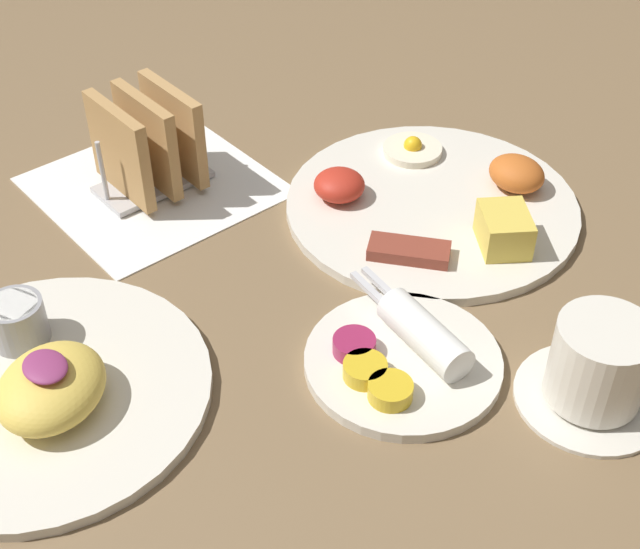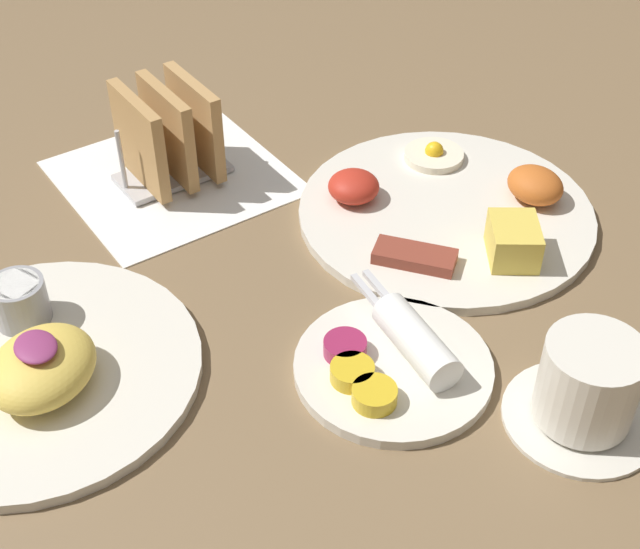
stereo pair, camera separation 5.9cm
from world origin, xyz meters
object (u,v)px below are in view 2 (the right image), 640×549
plate_breakfast (451,210)px  coffee_cup (587,388)px  plate_condiments (394,361)px  toast_rack (168,136)px  plate_foreground (36,363)px

plate_breakfast → coffee_cup: bearing=-19.6°
plate_breakfast → plate_condiments: size_ratio=1.69×
toast_rack → plate_breakfast: bearing=41.2°
plate_breakfast → toast_rack: toast_rack is taller
plate_breakfast → coffee_cup: (0.26, -0.09, 0.03)m
coffee_cup → toast_rack: bearing=-167.8°
plate_breakfast → plate_foreground: (-0.03, -0.42, 0.00)m
toast_rack → coffee_cup: toast_rack is taller
plate_breakfast → toast_rack: bearing=-138.8°
plate_condiments → coffee_cup: size_ratio=1.46×
plate_condiments → plate_foreground: (-0.16, -0.24, 0.00)m
plate_foreground → coffee_cup: bearing=49.1°
toast_rack → coffee_cup: bearing=12.2°
plate_condiments → coffee_cup: coffee_cup is taller
toast_rack → coffee_cup: 0.49m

